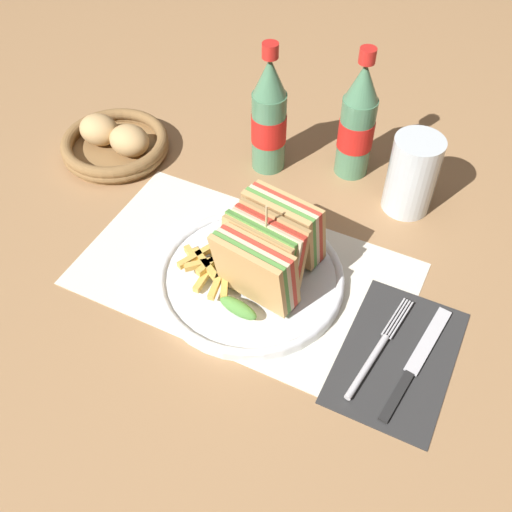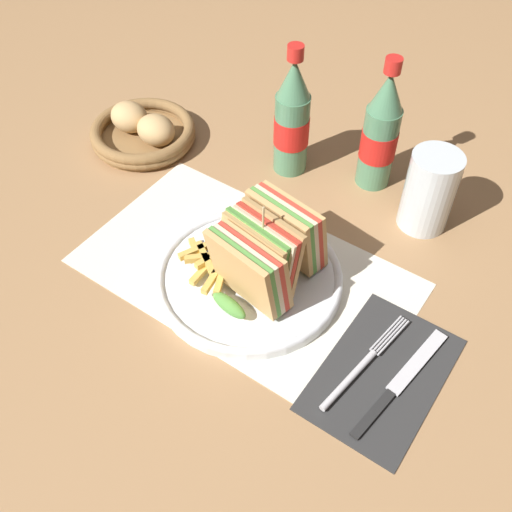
{
  "view_description": "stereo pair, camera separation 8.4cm",
  "coord_description": "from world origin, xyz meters",
  "px_view_note": "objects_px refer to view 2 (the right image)",
  "views": [
    {
      "loc": [
        0.23,
        -0.49,
        0.67
      ],
      "look_at": [
        -0.02,
        0.02,
        0.04
      ],
      "focal_mm": 42.0,
      "sensor_mm": 36.0,
      "label": 1
    },
    {
      "loc": [
        0.31,
        -0.44,
        0.67
      ],
      "look_at": [
        -0.02,
        0.02,
        0.04
      ],
      "focal_mm": 42.0,
      "sensor_mm": 36.0,
      "label": 2
    }
  ],
  "objects_px": {
    "coke_bottle_near": "(292,120)",
    "coke_bottle_far": "(380,133)",
    "knife": "(399,383)",
    "plate_main": "(248,278)",
    "club_sandwich": "(265,253)",
    "fork": "(358,370)",
    "bread_basket": "(143,132)",
    "glass_near": "(429,191)"
  },
  "relations": [
    {
      "from": "coke_bottle_far",
      "to": "bread_basket",
      "type": "distance_m",
      "value": 0.42
    },
    {
      "from": "fork",
      "to": "glass_near",
      "type": "bearing_deg",
      "value": 106.85
    },
    {
      "from": "plate_main",
      "to": "coke_bottle_far",
      "type": "xyz_separation_m",
      "value": [
        0.04,
        0.3,
        0.09
      ]
    },
    {
      "from": "plate_main",
      "to": "bread_basket",
      "type": "height_order",
      "value": "bread_basket"
    },
    {
      "from": "plate_main",
      "to": "coke_bottle_far",
      "type": "height_order",
      "value": "coke_bottle_far"
    },
    {
      "from": "coke_bottle_near",
      "to": "knife",
      "type": "bearing_deg",
      "value": -39.21
    },
    {
      "from": "plate_main",
      "to": "knife",
      "type": "xyz_separation_m",
      "value": [
        0.25,
        -0.03,
        -0.0
      ]
    },
    {
      "from": "knife",
      "to": "coke_bottle_near",
      "type": "height_order",
      "value": "coke_bottle_near"
    },
    {
      "from": "glass_near",
      "to": "coke_bottle_far",
      "type": "bearing_deg",
      "value": 158.02
    },
    {
      "from": "knife",
      "to": "coke_bottle_far",
      "type": "height_order",
      "value": "coke_bottle_far"
    },
    {
      "from": "club_sandwich",
      "to": "knife",
      "type": "xyz_separation_m",
      "value": [
        0.23,
        -0.04,
        -0.07
      ]
    },
    {
      "from": "plate_main",
      "to": "coke_bottle_near",
      "type": "height_order",
      "value": "coke_bottle_near"
    },
    {
      "from": "plate_main",
      "to": "coke_bottle_far",
      "type": "relative_size",
      "value": 1.18
    },
    {
      "from": "coke_bottle_far",
      "to": "glass_near",
      "type": "distance_m",
      "value": 0.12
    },
    {
      "from": "knife",
      "to": "glass_near",
      "type": "distance_m",
      "value": 0.31
    },
    {
      "from": "fork",
      "to": "glass_near",
      "type": "height_order",
      "value": "glass_near"
    },
    {
      "from": "coke_bottle_near",
      "to": "coke_bottle_far",
      "type": "height_order",
      "value": "same"
    },
    {
      "from": "plate_main",
      "to": "knife",
      "type": "relative_size",
      "value": 1.35
    },
    {
      "from": "club_sandwich",
      "to": "coke_bottle_near",
      "type": "relative_size",
      "value": 0.8
    },
    {
      "from": "club_sandwich",
      "to": "glass_near",
      "type": "relative_size",
      "value": 1.39
    },
    {
      "from": "plate_main",
      "to": "club_sandwich",
      "type": "distance_m",
      "value": 0.07
    },
    {
      "from": "fork",
      "to": "coke_bottle_far",
      "type": "bearing_deg",
      "value": 122.36
    },
    {
      "from": "fork",
      "to": "club_sandwich",
      "type": "bearing_deg",
      "value": 171.6
    },
    {
      "from": "plate_main",
      "to": "club_sandwich",
      "type": "height_order",
      "value": "club_sandwich"
    },
    {
      "from": "club_sandwich",
      "to": "coke_bottle_near",
      "type": "height_order",
      "value": "coke_bottle_near"
    },
    {
      "from": "club_sandwich",
      "to": "glass_near",
      "type": "height_order",
      "value": "club_sandwich"
    },
    {
      "from": "club_sandwich",
      "to": "coke_bottle_far",
      "type": "relative_size",
      "value": 0.8
    },
    {
      "from": "plate_main",
      "to": "knife",
      "type": "height_order",
      "value": "plate_main"
    },
    {
      "from": "fork",
      "to": "coke_bottle_far",
      "type": "relative_size",
      "value": 0.8
    },
    {
      "from": "club_sandwich",
      "to": "plate_main",
      "type": "bearing_deg",
      "value": -159.58
    },
    {
      "from": "plate_main",
      "to": "glass_near",
      "type": "height_order",
      "value": "glass_near"
    },
    {
      "from": "coke_bottle_near",
      "to": "coke_bottle_far",
      "type": "xyz_separation_m",
      "value": [
        0.13,
        0.05,
        0.0
      ]
    },
    {
      "from": "knife",
      "to": "coke_bottle_far",
      "type": "bearing_deg",
      "value": 130.13
    },
    {
      "from": "plate_main",
      "to": "glass_near",
      "type": "relative_size",
      "value": 2.06
    },
    {
      "from": "glass_near",
      "to": "fork",
      "type": "bearing_deg",
      "value": -80.8
    },
    {
      "from": "plate_main",
      "to": "club_sandwich",
      "type": "bearing_deg",
      "value": 20.42
    },
    {
      "from": "club_sandwich",
      "to": "coke_bottle_far",
      "type": "distance_m",
      "value": 0.29
    },
    {
      "from": "coke_bottle_near",
      "to": "fork",
      "type": "bearing_deg",
      "value": -45.3
    },
    {
      "from": "coke_bottle_far",
      "to": "club_sandwich",
      "type": "bearing_deg",
      "value": -93.61
    },
    {
      "from": "plate_main",
      "to": "bread_basket",
      "type": "xyz_separation_m",
      "value": [
        -0.34,
        0.16,
        0.01
      ]
    },
    {
      "from": "fork",
      "to": "knife",
      "type": "relative_size",
      "value": 0.91
    },
    {
      "from": "knife",
      "to": "glass_near",
      "type": "xyz_separation_m",
      "value": [
        -0.1,
        0.28,
        0.06
      ]
    }
  ]
}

